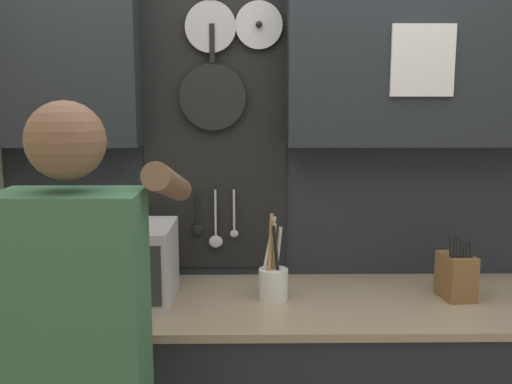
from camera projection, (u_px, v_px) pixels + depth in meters
back_wall_unit at (280, 139)px, 2.43m from camera, size 2.90×0.22×2.50m
microwave at (106, 263)px, 2.20m from camera, size 0.52×0.35×0.30m
knife_block at (456, 275)px, 2.23m from camera, size 0.13×0.16×0.25m
utensil_crock at (273, 279)px, 2.22m from camera, size 0.12×0.12×0.34m
person at (78, 349)px, 1.58m from camera, size 0.54×0.66×1.70m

